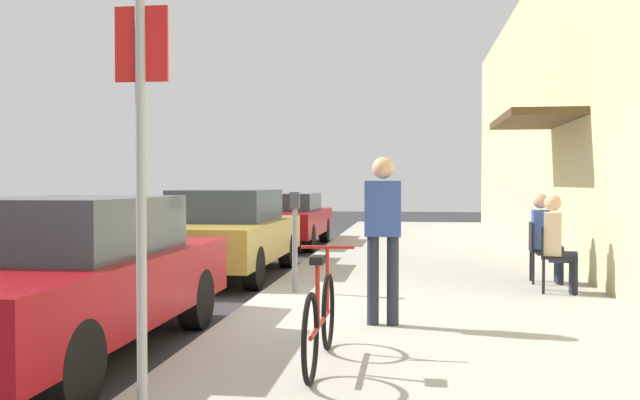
{
  "coord_description": "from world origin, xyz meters",
  "views": [
    {
      "loc": [
        1.97,
        -7.73,
        1.56
      ],
      "look_at": [
        0.32,
        4.75,
        1.25
      ],
      "focal_mm": 38.81,
      "sensor_mm": 36.0,
      "label": 1
    }
  ],
  "objects_px": {
    "parked_car_2": "(285,218)",
    "seated_patron_1": "(544,235)",
    "bicycle_0": "(320,320)",
    "seated_patron_0": "(557,240)",
    "street_sign": "(141,169)",
    "parking_meter": "(295,234)",
    "parked_car_0": "(64,275)",
    "pedestrian_standing": "(383,226)",
    "cafe_chair_0": "(552,254)",
    "cafe_chair_1": "(540,248)",
    "parked_car_1": "(226,232)"
  },
  "relations": [
    {
      "from": "parked_car_2",
      "to": "seated_patron_1",
      "type": "xyz_separation_m",
      "value": [
        4.97,
        -6.45,
        0.13
      ]
    },
    {
      "from": "bicycle_0",
      "to": "seated_patron_0",
      "type": "xyz_separation_m",
      "value": [
        2.61,
        4.0,
        0.34
      ]
    },
    {
      "from": "parked_car_2",
      "to": "street_sign",
      "type": "height_order",
      "value": "street_sign"
    },
    {
      "from": "parking_meter",
      "to": "street_sign",
      "type": "bearing_deg",
      "value": -90.56
    },
    {
      "from": "parked_car_0",
      "to": "seated_patron_1",
      "type": "distance_m",
      "value": 6.68
    },
    {
      "from": "pedestrian_standing",
      "to": "parked_car_2",
      "type": "bearing_deg",
      "value": 106.0
    },
    {
      "from": "cafe_chair_0",
      "to": "seated_patron_1",
      "type": "relative_size",
      "value": 0.67
    },
    {
      "from": "parked_car_0",
      "to": "cafe_chair_1",
      "type": "bearing_deg",
      "value": 42.35
    },
    {
      "from": "parked_car_1",
      "to": "parking_meter",
      "type": "height_order",
      "value": "parked_car_1"
    },
    {
      "from": "street_sign",
      "to": "cafe_chair_1",
      "type": "distance_m",
      "value": 7.3
    },
    {
      "from": "parked_car_2",
      "to": "cafe_chair_0",
      "type": "bearing_deg",
      "value": -56.18
    },
    {
      "from": "parked_car_0",
      "to": "street_sign",
      "type": "xyz_separation_m",
      "value": [
        1.5,
        -1.91,
        0.91
      ]
    },
    {
      "from": "parked_car_1",
      "to": "cafe_chair_0",
      "type": "xyz_separation_m",
      "value": [
        4.91,
        -1.83,
        -0.12
      ]
    },
    {
      "from": "parked_car_0",
      "to": "parked_car_1",
      "type": "xyz_separation_m",
      "value": [
        0.0,
        5.42,
        0.01
      ]
    },
    {
      "from": "parking_meter",
      "to": "parked_car_2",
      "type": "bearing_deg",
      "value": 101.31
    },
    {
      "from": "cafe_chair_1",
      "to": "pedestrian_standing",
      "type": "distance_m",
      "value": 3.93
    },
    {
      "from": "cafe_chair_0",
      "to": "seated_patron_1",
      "type": "height_order",
      "value": "seated_patron_1"
    },
    {
      "from": "seated_patron_1",
      "to": "street_sign",
      "type": "bearing_deg",
      "value": -118.54
    },
    {
      "from": "parking_meter",
      "to": "pedestrian_standing",
      "type": "height_order",
      "value": "pedestrian_standing"
    },
    {
      "from": "parked_car_0",
      "to": "pedestrian_standing",
      "type": "relative_size",
      "value": 2.59
    },
    {
      "from": "parked_car_1",
      "to": "bicycle_0",
      "type": "height_order",
      "value": "parked_car_1"
    },
    {
      "from": "bicycle_0",
      "to": "cafe_chair_0",
      "type": "distance_m",
      "value": 4.75
    },
    {
      "from": "parked_car_1",
      "to": "street_sign",
      "type": "bearing_deg",
      "value": -78.44
    },
    {
      "from": "seated_patron_1",
      "to": "pedestrian_standing",
      "type": "relative_size",
      "value": 0.76
    },
    {
      "from": "parked_car_1",
      "to": "cafe_chair_1",
      "type": "height_order",
      "value": "parked_car_1"
    },
    {
      "from": "parked_car_2",
      "to": "street_sign",
      "type": "relative_size",
      "value": 1.69
    },
    {
      "from": "seated_patron_0",
      "to": "pedestrian_standing",
      "type": "bearing_deg",
      "value": -132.55
    },
    {
      "from": "parked_car_0",
      "to": "seated_patron_0",
      "type": "height_order",
      "value": "parked_car_0"
    },
    {
      "from": "parked_car_1",
      "to": "seated_patron_0",
      "type": "height_order",
      "value": "parked_car_1"
    },
    {
      "from": "cafe_chair_0",
      "to": "parking_meter",
      "type": "bearing_deg",
      "value": -172.77
    },
    {
      "from": "cafe_chair_0",
      "to": "pedestrian_standing",
      "type": "xyz_separation_m",
      "value": [
        -2.12,
        -2.39,
        0.5
      ]
    },
    {
      "from": "cafe_chair_0",
      "to": "cafe_chair_1",
      "type": "xyz_separation_m",
      "value": [
        -0.0,
        0.88,
        0.0
      ]
    },
    {
      "from": "cafe_chair_0",
      "to": "pedestrian_standing",
      "type": "bearing_deg",
      "value": -131.63
    },
    {
      "from": "seated_patron_0",
      "to": "seated_patron_1",
      "type": "bearing_deg",
      "value": 90.02
    },
    {
      "from": "cafe_chair_0",
      "to": "cafe_chair_1",
      "type": "distance_m",
      "value": 0.88
    },
    {
      "from": "parked_car_1",
      "to": "parked_car_2",
      "type": "distance_m",
      "value": 5.5
    },
    {
      "from": "parking_meter",
      "to": "street_sign",
      "type": "relative_size",
      "value": 0.51
    },
    {
      "from": "parked_car_1",
      "to": "bicycle_0",
      "type": "bearing_deg",
      "value": -67.99
    },
    {
      "from": "seated_patron_0",
      "to": "pedestrian_standing",
      "type": "distance_m",
      "value": 3.24
    },
    {
      "from": "parked_car_0",
      "to": "seated_patron_1",
      "type": "bearing_deg",
      "value": 41.97
    },
    {
      "from": "street_sign",
      "to": "parking_meter",
      "type": "bearing_deg",
      "value": 89.44
    },
    {
      "from": "seated_patron_0",
      "to": "seated_patron_1",
      "type": "distance_m",
      "value": 0.88
    },
    {
      "from": "parking_meter",
      "to": "pedestrian_standing",
      "type": "xyz_separation_m",
      "value": [
        1.23,
        -1.96,
        0.23
      ]
    },
    {
      "from": "parking_meter",
      "to": "cafe_chair_0",
      "type": "height_order",
      "value": "parking_meter"
    },
    {
      "from": "seated_patron_0",
      "to": "parking_meter",
      "type": "bearing_deg",
      "value": -173.08
    },
    {
      "from": "seated_patron_0",
      "to": "cafe_chair_1",
      "type": "distance_m",
      "value": 0.91
    },
    {
      "from": "cafe_chair_1",
      "to": "seated_patron_1",
      "type": "xyz_separation_m",
      "value": [
        0.06,
        -0.0,
        0.19
      ]
    },
    {
      "from": "street_sign",
      "to": "cafe_chair_0",
      "type": "distance_m",
      "value": 6.55
    },
    {
      "from": "parked_car_2",
      "to": "cafe_chair_1",
      "type": "bearing_deg",
      "value": -52.73
    },
    {
      "from": "parking_meter",
      "to": "seated_patron_0",
      "type": "relative_size",
      "value": 1.02
    }
  ]
}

